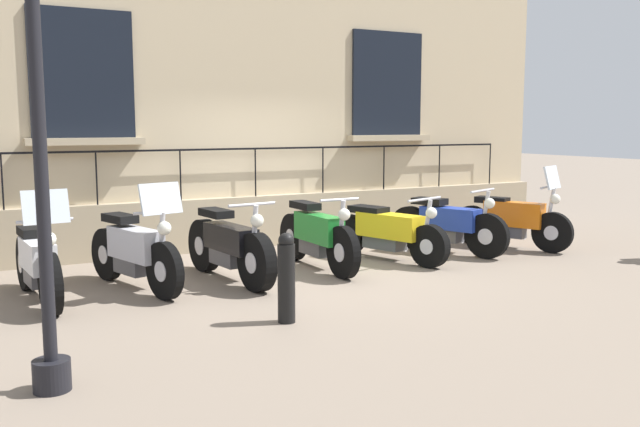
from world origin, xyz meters
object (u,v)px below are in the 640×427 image
at_px(motorcycle_white, 38,264).
at_px(motorcycle_orange, 512,220).
at_px(motorcycle_silver, 135,252).
at_px(motorcycle_yellow, 388,232).
at_px(motorcycle_green, 317,236).
at_px(motorcycle_blue, 448,225).
at_px(bollard, 286,278).
at_px(motorcycle_black, 229,247).

xyz_separation_m(motorcycle_white, motorcycle_orange, (0.02, 7.11, 0.03)).
distance_m(motorcycle_silver, motorcycle_yellow, 3.69).
height_order(motorcycle_silver, motorcycle_yellow, motorcycle_silver).
distance_m(motorcycle_green, motorcycle_yellow, 1.19).
height_order(motorcycle_silver, motorcycle_blue, motorcycle_silver).
height_order(motorcycle_white, motorcycle_silver, motorcycle_silver).
bearing_deg(motorcycle_yellow, motorcycle_blue, 91.31).
relative_size(motorcycle_white, motorcycle_silver, 0.99).
distance_m(motorcycle_white, bollard, 2.94).
relative_size(motorcycle_yellow, motorcycle_orange, 1.10).
bearing_deg(motorcycle_silver, motorcycle_yellow, 90.62).
bearing_deg(motorcycle_blue, motorcycle_silver, -89.22).
distance_m(motorcycle_yellow, bollard, 3.45).
height_order(motorcycle_orange, bollard, motorcycle_orange).
relative_size(motorcycle_white, motorcycle_green, 0.95).
distance_m(motorcycle_white, motorcycle_yellow, 4.79).
bearing_deg(motorcycle_green, motorcycle_silver, -89.84).
relative_size(motorcycle_silver, motorcycle_yellow, 0.98).
relative_size(motorcycle_black, motorcycle_yellow, 1.03).
bearing_deg(motorcycle_silver, motorcycle_black, 85.38).
xyz_separation_m(motorcycle_black, bollard, (2.03, -0.17, 0.03)).
bearing_deg(motorcycle_silver, motorcycle_blue, 90.78).
bearing_deg(motorcycle_yellow, motorcycle_silver, -89.38).
xyz_separation_m(motorcycle_silver, motorcycle_yellow, (-0.04, 3.69, -0.05)).
bearing_deg(motorcycle_green, motorcycle_blue, 91.45).
relative_size(motorcycle_black, motorcycle_blue, 1.10).
xyz_separation_m(motorcycle_green, bollard, (2.13, -1.50, 0.01)).
bearing_deg(motorcycle_white, motorcycle_green, 91.29).
xyz_separation_m(motorcycle_black, motorcycle_blue, (-0.16, 3.65, 0.01)).
xyz_separation_m(motorcycle_yellow, bollard, (2.17, -2.69, 0.04)).
height_order(motorcycle_yellow, bollard, motorcycle_yellow).
bearing_deg(motorcycle_yellow, motorcycle_green, -88.42).
relative_size(motorcycle_black, bollard, 2.32).
distance_m(motorcycle_black, motorcycle_blue, 3.65).
relative_size(motorcycle_green, bollard, 2.29).
xyz_separation_m(motorcycle_black, motorcycle_green, (-0.10, 1.33, 0.02)).
height_order(motorcycle_white, motorcycle_black, motorcycle_white).
bearing_deg(motorcycle_black, motorcycle_yellow, 93.05).
height_order(motorcycle_white, motorcycle_yellow, motorcycle_white).
distance_m(motorcycle_black, bollard, 2.04).
xyz_separation_m(motorcycle_white, motorcycle_yellow, (-0.11, 4.79, -0.01)).
xyz_separation_m(motorcycle_black, motorcycle_orange, (-0.00, 4.84, 0.02)).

